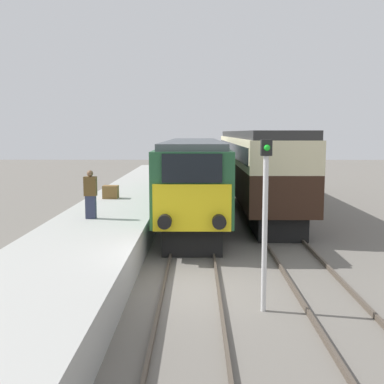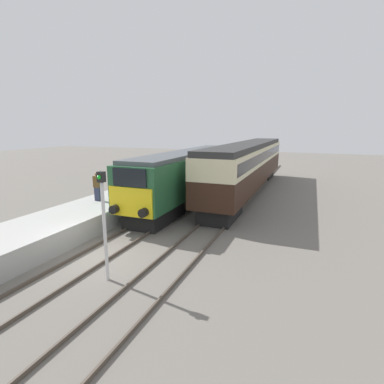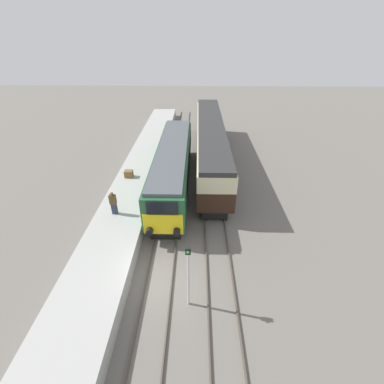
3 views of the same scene
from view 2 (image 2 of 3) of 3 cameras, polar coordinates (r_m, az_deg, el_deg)
ground_plane at (r=13.78m, az=-17.57°, el=-11.52°), size 120.00×120.00×0.00m
platform_left at (r=21.63m, az=-11.12°, el=-1.09°), size 3.50×50.00×1.04m
rails_near_track at (r=17.62m, az=-7.27°, el=-5.54°), size 1.51×60.00×0.14m
rails_far_track at (r=16.31m, az=3.32°, el=-6.93°), size 1.50×60.00×0.14m
locomotive at (r=21.85m, az=-0.64°, el=3.54°), size 2.70×15.71×3.74m
passenger_carriage at (r=25.57m, az=10.78°, el=5.55°), size 2.75×20.72×4.19m
person_on_platform at (r=18.95m, az=-17.56°, el=0.98°), size 0.44×0.26×1.74m
signal_post at (r=10.85m, az=-16.45°, el=-4.69°), size 0.24×0.28×3.96m
luggage_crate at (r=23.44m, az=-9.76°, el=2.03°), size 0.70×0.56×0.60m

